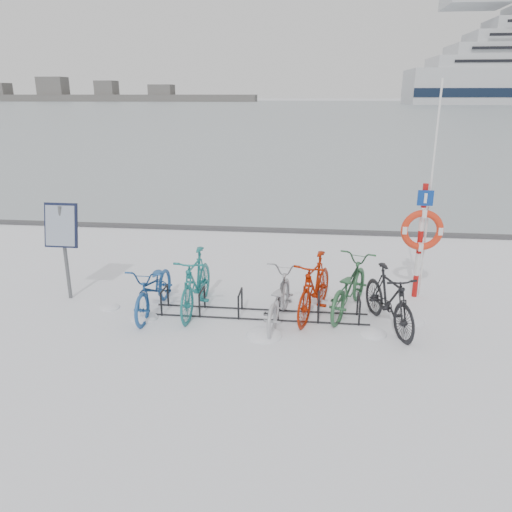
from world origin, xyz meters
name	(u,v)px	position (x,y,z in m)	size (l,w,h in m)	color
ground	(259,315)	(0.00, 0.00, 0.00)	(900.00, 900.00, 0.00)	white
ice_sheet	(313,107)	(0.00, 155.00, 0.01)	(400.00, 298.00, 0.02)	#9AA6AE
quay_edge	(281,230)	(0.00, 5.90, 0.05)	(400.00, 0.25, 0.10)	#3F3F42
bike_rack	(259,306)	(0.00, 0.00, 0.18)	(4.00, 0.48, 0.46)	black
info_board	(62,231)	(-3.88, 0.37, 1.40)	(0.65, 0.25, 1.94)	#595B5E
lifebuoy_station	(422,230)	(3.03, 1.20, 1.40)	(0.81, 0.23, 4.19)	#A80F0D
shoreline	(86,96)	(-122.02, 260.00, 2.79)	(180.00, 12.00, 9.50)	#4F4F4F
bike_0	(154,286)	(-1.98, -0.02, 0.50)	(0.66, 1.90, 0.99)	#1E4B8B
bike_1	(196,281)	(-1.22, 0.12, 0.59)	(0.55, 1.96, 1.18)	#1B6F70
bike_2	(279,296)	(0.36, -0.21, 0.49)	(0.65, 1.85, 0.97)	#A6A7AD
bike_3	(315,285)	(1.00, 0.18, 0.58)	(0.55, 1.93, 1.16)	#921A02
bike_4	(349,284)	(1.63, 0.42, 0.52)	(0.70, 2.00, 1.05)	#2A5936
bike_5	(389,297)	(2.29, -0.20, 0.55)	(0.52, 1.84, 1.11)	black
snow_drifts	(274,322)	(0.29, -0.27, 0.00)	(6.07, 2.03, 0.21)	white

